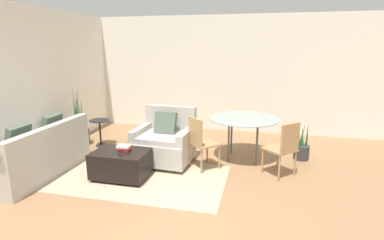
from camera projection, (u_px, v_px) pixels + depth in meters
name	position (u px, v px, depth m)	size (l,w,h in m)	color
ground_plane	(159.00, 210.00, 3.83)	(20.00, 20.00, 0.00)	#936B47
wall_back	(212.00, 74.00, 7.25)	(12.00, 0.06, 2.75)	white
wall_left	(37.00, 83.00, 5.57)	(0.06, 12.00, 2.75)	white
area_rug	(137.00, 177.00, 4.79)	(2.82, 1.59, 0.01)	tan
couch	(35.00, 156.00, 4.85)	(0.91, 1.84, 0.91)	#B2ADA3
armchair	(165.00, 142.00, 5.33)	(1.01, 0.91, 0.98)	#B2ADA3
ottoman	(121.00, 163.00, 4.71)	(0.85, 0.59, 0.44)	black
book_stack	(124.00, 148.00, 4.69)	(0.21, 0.16, 0.09)	#B72D28
tv_remote_primary	(119.00, 154.00, 4.55)	(0.13, 0.14, 0.01)	black
potted_plant	(80.00, 133.00, 6.32)	(0.39, 0.39, 1.25)	#333338
side_table	(100.00, 128.00, 6.21)	(0.41, 0.41, 0.56)	black
dining_table	(244.00, 122.00, 5.44)	(1.27, 1.27, 0.77)	#8C9E99
dining_chair_near_left	(200.00, 140.00, 5.00)	(0.59, 0.59, 0.90)	tan
dining_chair_near_right	(284.00, 146.00, 4.69)	(0.59, 0.59, 0.90)	tan
potted_plant_small	(302.00, 150.00, 5.52)	(0.28, 0.28, 0.71)	#333338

